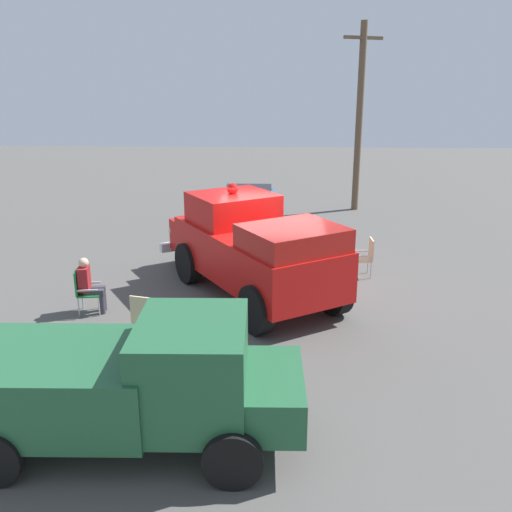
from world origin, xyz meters
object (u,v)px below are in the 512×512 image
(classic_hot_rod, at_px, (249,207))
(utility_pole, at_px, (359,115))
(spectator_seated, at_px, (89,283))
(parked_pickup, at_px, (130,382))
(lawn_chair_near_truck, at_px, (84,288))
(lawn_chair_by_car, at_px, (366,255))
(lawn_chair_spare, at_px, (145,315))
(vintage_fire_truck, at_px, (251,247))

(classic_hot_rod, height_order, utility_pole, utility_pole)
(spectator_seated, bearing_deg, utility_pole, -124.21)
(parked_pickup, xyz_separation_m, spectator_seated, (2.13, -4.67, -0.29))
(lawn_chair_near_truck, bearing_deg, utility_pole, -124.63)
(parked_pickup, xyz_separation_m, lawn_chair_by_car, (-4.41, -7.38, -0.40))
(utility_pole, bearing_deg, parked_pickup, 71.53)
(lawn_chair_spare, xyz_separation_m, utility_pole, (-5.68, -12.11, 3.07))
(vintage_fire_truck, xyz_separation_m, classic_hot_rod, (0.38, -6.28, -0.45))
(lawn_chair_by_car, relative_size, utility_pole, 0.14)
(vintage_fire_truck, height_order, spectator_seated, vintage_fire_truck)
(vintage_fire_truck, xyz_separation_m, spectator_seated, (3.55, 1.29, -0.50))
(lawn_chair_near_truck, xyz_separation_m, utility_pole, (-7.38, -10.69, 3.07))
(lawn_chair_near_truck, distance_m, spectator_seated, 0.17)
(vintage_fire_truck, height_order, lawn_chair_by_car, vintage_fire_truck)
(parked_pickup, bearing_deg, spectator_seated, -65.47)
(lawn_chair_spare, relative_size, spectator_seated, 0.79)
(classic_hot_rod, distance_m, lawn_chair_by_car, 5.91)
(parked_pickup, bearing_deg, lawn_chair_near_truck, -64.07)
(vintage_fire_truck, relative_size, utility_pole, 0.88)
(lawn_chair_near_truck, height_order, utility_pole, utility_pole)
(lawn_chair_spare, xyz_separation_m, spectator_seated, (1.57, -1.45, 0.11))
(spectator_seated, distance_m, utility_pole, 13.24)
(lawn_chair_by_car, xyz_separation_m, spectator_seated, (6.53, 2.71, 0.11))
(parked_pickup, height_order, utility_pole, utility_pole)
(classic_hot_rod, bearing_deg, lawn_chair_spare, 79.99)
(vintage_fire_truck, bearing_deg, lawn_chair_by_car, -154.52)
(lawn_chair_by_car, bearing_deg, vintage_fire_truck, 25.48)
(vintage_fire_truck, xyz_separation_m, lawn_chair_spare, (1.97, 2.74, -0.61))
(vintage_fire_truck, relative_size, lawn_chair_spare, 6.07)
(lawn_chair_by_car, bearing_deg, utility_pole, -95.15)
(vintage_fire_truck, bearing_deg, parked_pickup, 76.61)
(vintage_fire_truck, distance_m, classic_hot_rod, 6.31)
(lawn_chair_by_car, distance_m, spectator_seated, 7.08)
(parked_pickup, relative_size, utility_pole, 0.69)
(utility_pole, bearing_deg, lawn_chair_spare, 64.89)
(lawn_chair_near_truck, bearing_deg, spectator_seated, -171.36)
(vintage_fire_truck, xyz_separation_m, parked_pickup, (1.42, 5.96, -0.21))
(parked_pickup, distance_m, lawn_chair_near_truck, 5.18)
(vintage_fire_truck, xyz_separation_m, lawn_chair_by_car, (-2.99, -1.42, -0.61))
(vintage_fire_truck, distance_m, lawn_chair_by_car, 3.36)
(lawn_chair_spare, bearing_deg, lawn_chair_near_truck, -39.93)
(utility_pole, bearing_deg, vintage_fire_truck, 68.45)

